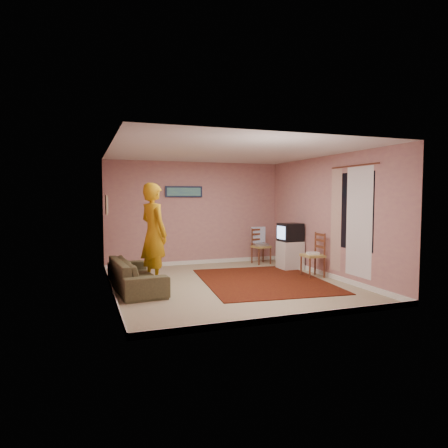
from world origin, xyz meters
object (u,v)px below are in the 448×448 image
object	(u,v)px
tv_cabinet	(290,255)
crt_tv	(290,232)
chair_b	(313,250)
chair_a	(261,242)
sofa	(136,275)
person	(154,234)

from	to	relation	value
tv_cabinet	crt_tv	size ratio (longest dim) A/B	1.27
tv_cabinet	chair_b	world-z (taller)	chair_b
tv_cabinet	crt_tv	xyz separation A→B (m)	(-0.01, -0.00, 0.55)
chair_b	crt_tv	bearing A→B (deg)	-178.63
crt_tv	chair_b	distance (m)	1.04
chair_a	chair_b	size ratio (longest dim) A/B	0.95
chair_b	chair_a	bearing A→B (deg)	-168.86
tv_cabinet	sofa	world-z (taller)	tv_cabinet
tv_cabinet	person	xyz separation A→B (m)	(-3.35, -0.58, 0.67)
person	chair_b	bearing A→B (deg)	-118.64
tv_cabinet	chair_b	distance (m)	1.02
tv_cabinet	crt_tv	bearing A→B (deg)	-177.32
tv_cabinet	chair_a	world-z (taller)	chair_a
person	crt_tv	bearing A→B (deg)	-101.80
tv_cabinet	sofa	xyz separation A→B (m)	(-3.75, -0.91, -0.05)
sofa	person	world-z (taller)	person
sofa	chair_a	bearing A→B (deg)	-66.50
crt_tv	person	world-z (taller)	person
chair_b	sofa	size ratio (longest dim) A/B	0.27
tv_cabinet	person	world-z (taller)	person
crt_tv	chair_b	size ratio (longest dim) A/B	1.01
crt_tv	person	distance (m)	3.40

